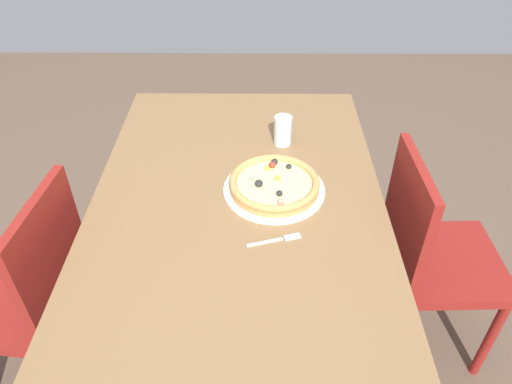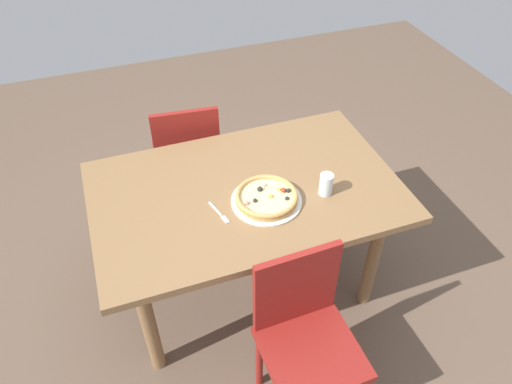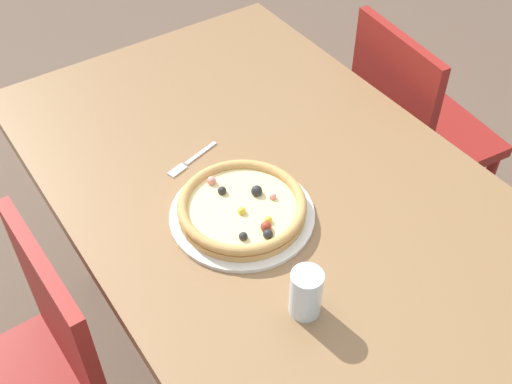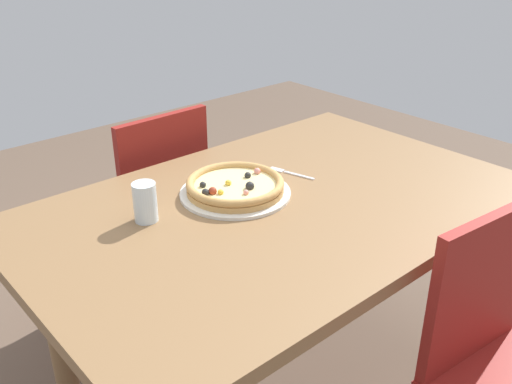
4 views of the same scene
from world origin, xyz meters
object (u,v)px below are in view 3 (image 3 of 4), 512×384
(dining_table, at_px, (269,208))
(chair_near, at_px, (412,132))
(plate, at_px, (242,215))
(pizza, at_px, (242,207))
(drinking_glass, at_px, (306,293))
(fork, at_px, (189,162))

(dining_table, distance_m, chair_near, 0.73)
(plate, relative_size, pizza, 1.14)
(dining_table, relative_size, pizza, 5.03)
(dining_table, height_order, drinking_glass, drinking_glass)
(fork, bearing_deg, pizza, 76.21)
(chair_near, distance_m, plate, 0.88)
(chair_near, relative_size, drinking_glass, 7.96)
(plate, xyz_separation_m, drinking_glass, (-0.29, 0.04, 0.05))
(plate, bearing_deg, pizza, -160.71)
(dining_table, bearing_deg, fork, 37.28)
(plate, bearing_deg, chair_near, -75.15)
(plate, bearing_deg, dining_table, -62.48)
(chair_near, height_order, plate, chair_near)
(fork, height_order, drinking_glass, drinking_glass)
(dining_table, distance_m, fork, 0.23)
(dining_table, distance_m, drinking_glass, 0.41)
(pizza, distance_m, fork, 0.23)
(chair_near, bearing_deg, fork, -85.39)
(chair_near, distance_m, pizza, 0.89)
(dining_table, height_order, fork, fork)
(dining_table, relative_size, plate, 4.43)
(pizza, bearing_deg, drinking_glass, 172.56)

